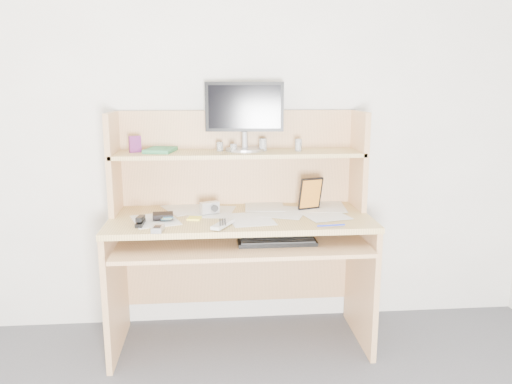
{
  "coord_description": "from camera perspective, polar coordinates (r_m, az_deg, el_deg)",
  "views": [
    {
      "loc": [
        -0.14,
        -1.13,
        1.45
      ],
      "look_at": [
        0.08,
        1.43,
        0.89
      ],
      "focal_mm": 35.0,
      "sensor_mm": 36.0,
      "label": 1
    }
  ],
  "objects": [
    {
      "name": "chip_stack_b",
      "position": [
        2.81,
        0.8,
        5.42
      ],
      "size": [
        0.05,
        0.05,
        0.07
      ],
      "primitive_type": "cylinder",
      "rotation": [
        0.0,
        0.0,
        -0.25
      ],
      "color": "white",
      "rests_on": "desk"
    },
    {
      "name": "blue_pen",
      "position": [
        2.51,
        8.56,
        -3.79
      ],
      "size": [
        0.14,
        0.02,
        0.01
      ],
      "primitive_type": "cylinder",
      "rotation": [
        1.57,
        0.0,
        1.66
      ],
      "color": "#182BB9",
      "rests_on": "paper_clutter"
    },
    {
      "name": "wallet",
      "position": [
        2.67,
        -10.58,
        -2.69
      ],
      "size": [
        0.11,
        0.1,
        0.03
      ],
      "primitive_type": "cube",
      "rotation": [
        0.0,
        0.0,
        0.09
      ],
      "color": "black",
      "rests_on": "paper_clutter"
    },
    {
      "name": "paper_clutter",
      "position": [
        2.7,
        -1.79,
        -2.68
      ],
      "size": [
        1.32,
        0.54,
        0.01
      ],
      "primitive_type": "cube",
      "color": "white",
      "rests_on": "desk"
    },
    {
      "name": "chip_stack_a",
      "position": [
        2.8,
        -4.15,
        5.2
      ],
      "size": [
        0.04,
        0.04,
        0.05
      ],
      "primitive_type": "cylinder",
      "rotation": [
        0.0,
        0.0,
        0.02
      ],
      "color": "black",
      "rests_on": "desk"
    },
    {
      "name": "chip_stack_d",
      "position": [
        2.81,
        4.87,
        5.37
      ],
      "size": [
        0.05,
        0.05,
        0.07
      ],
      "primitive_type": "cylinder",
      "rotation": [
        0.0,
        0.0,
        0.24
      ],
      "color": "silver",
      "rests_on": "desk"
    },
    {
      "name": "flip_phone",
      "position": [
        2.46,
        -11.15,
        -4.02
      ],
      "size": [
        0.06,
        0.1,
        0.02
      ],
      "primitive_type": "cube",
      "rotation": [
        0.0,
        0.0,
        -0.1
      ],
      "color": "#ABABAD",
      "rests_on": "paper_clutter"
    },
    {
      "name": "game_case",
      "position": [
        2.8,
        6.25,
        -0.18
      ],
      "size": [
        0.13,
        0.05,
        0.19
      ],
      "primitive_type": "cube",
      "rotation": [
        0.0,
        0.0,
        0.3
      ],
      "color": "black",
      "rests_on": "paper_clutter"
    },
    {
      "name": "desk",
      "position": [
        2.79,
        -1.87,
        -3.42
      ],
      "size": [
        1.4,
        0.7,
        1.3
      ],
      "color": "tan",
      "rests_on": "floor"
    },
    {
      "name": "keyboard",
      "position": [
        2.56,
        2.41,
        -5.62
      ],
      "size": [
        0.4,
        0.14,
        0.03
      ],
      "rotation": [
        0.0,
        0.0,
        0.0
      ],
      "color": "black",
      "rests_on": "desk"
    },
    {
      "name": "stapler",
      "position": [
        2.59,
        -13.09,
        -3.15
      ],
      "size": [
        0.04,
        0.13,
        0.04
      ],
      "primitive_type": "cube",
      "rotation": [
        0.0,
        0.0,
        -0.04
      ],
      "color": "black",
      "rests_on": "paper_clutter"
    },
    {
      "name": "digital_camera",
      "position": [
        2.74,
        -5.33,
        -1.78
      ],
      "size": [
        0.11,
        0.08,
        0.06
      ],
      "primitive_type": "cube",
      "rotation": [
        0.0,
        0.0,
        0.44
      ],
      "color": "silver",
      "rests_on": "paper_clutter"
    },
    {
      "name": "sticky_note_pad",
      "position": [
        2.66,
        -7.06,
        -3.0
      ],
      "size": [
        0.08,
        0.08,
        0.01
      ],
      "primitive_type": "cube",
      "rotation": [
        0.0,
        0.0,
        -0.2
      ],
      "color": "#FAFF43",
      "rests_on": "desk"
    },
    {
      "name": "tv_remote",
      "position": [
        2.49,
        -3.83,
        -3.71
      ],
      "size": [
        0.12,
        0.17,
        0.02
      ],
      "primitive_type": "cube",
      "rotation": [
        0.0,
        0.0,
        -0.49
      ],
      "color": "#B1B0AB",
      "rests_on": "paper_clutter"
    },
    {
      "name": "monitor",
      "position": [
        2.83,
        -1.32,
        8.89
      ],
      "size": [
        0.44,
        0.22,
        0.38
      ],
      "rotation": [
        0.0,
        0.0,
        -0.08
      ],
      "color": "silver",
      "rests_on": "desk"
    },
    {
      "name": "chip_stack_c",
      "position": [
        2.75,
        -2.61,
        5.03
      ],
      "size": [
        0.04,
        0.04,
        0.05
      ],
      "primitive_type": "cylinder",
      "rotation": [
        0.0,
        0.0,
        -0.21
      ],
      "color": "black",
      "rests_on": "desk"
    },
    {
      "name": "back_wall",
      "position": [
        2.94,
        -2.2,
        8.35
      ],
      "size": [
        3.6,
        0.04,
        2.5
      ],
      "primitive_type": "cube",
      "color": "silver",
      "rests_on": "floor"
    },
    {
      "name": "shelf_book",
      "position": [
        2.82,
        -10.86,
        4.73
      ],
      "size": [
        0.18,
        0.22,
        0.02
      ],
      "primitive_type": "cube",
      "rotation": [
        0.0,
        0.0,
        -0.2
      ],
      "color": "#388D4E",
      "rests_on": "desk"
    },
    {
      "name": "card_box",
      "position": [
        2.82,
        -13.65,
        5.33
      ],
      "size": [
        0.07,
        0.05,
        0.09
      ],
      "primitive_type": "cube",
      "rotation": [
        0.0,
        0.0,
        0.49
      ],
      "color": "maroon",
      "rests_on": "desk"
    }
  ]
}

